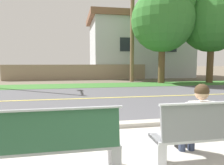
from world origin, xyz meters
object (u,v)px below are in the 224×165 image
object	(u,v)px
bench_right	(213,134)
seated_person_white	(197,118)
shade_tree_left	(215,16)
shade_tree_far_left	(165,16)
bench_left	(49,146)

from	to	relation	value
bench_right	seated_person_white	xyz separation A→B (m)	(-0.17, 0.17, 0.21)
seated_person_white	shade_tree_left	distance (m)	15.10
shade_tree_far_left	shade_tree_left	distance (m)	3.95
bench_right	shade_tree_left	bearing A→B (deg)	53.33
bench_left	seated_person_white	world-z (taller)	seated_person_white
bench_right	seated_person_white	size ratio (longest dim) A/B	1.55
bench_right	shade_tree_far_left	world-z (taller)	shade_tree_far_left
bench_right	shade_tree_far_left	distance (m)	13.65
seated_person_white	shade_tree_left	bearing A→B (deg)	52.38
bench_left	bench_right	distance (m)	2.48
bench_right	shade_tree_left	xyz separation A→B (m)	(8.64, 11.60, 4.69)
bench_right	seated_person_white	distance (m)	0.32
bench_left	shade_tree_left	bearing A→B (deg)	46.23
bench_left	seated_person_white	size ratio (longest dim) A/B	1.55
bench_left	bench_right	size ratio (longest dim) A/B	1.00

